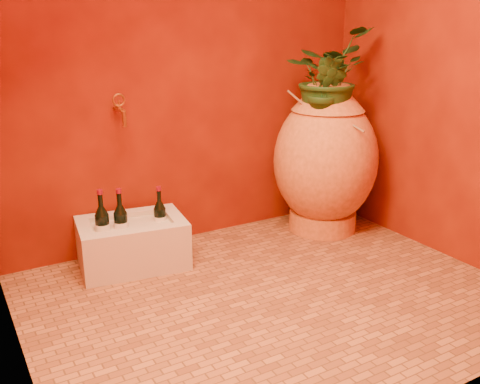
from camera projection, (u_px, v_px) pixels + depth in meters
floor at (273, 296)px, 2.88m from camera, size 2.50×2.50×0.00m
wall_back at (188, 48)px, 3.32m from camera, size 2.50×0.02×2.50m
wall_right at (457, 51)px, 3.09m from camera, size 0.02×2.00×2.50m
amphora at (325, 159)px, 3.66m from camera, size 0.85×0.85×1.02m
stone_basin at (133, 244)px, 3.21m from camera, size 0.67×0.50×0.29m
wine_bottle_a at (160, 218)px, 3.25m from camera, size 0.08×0.08×0.31m
wine_bottle_b at (121, 224)px, 3.12m from camera, size 0.08×0.08×0.34m
wine_bottle_c at (103, 226)px, 3.08m from camera, size 0.08×0.08×0.35m
wall_tap at (120, 108)px, 3.11m from camera, size 0.08×0.17×0.18m
plant_main at (327, 76)px, 3.49m from camera, size 0.71×0.68×0.62m
plant_side at (327, 91)px, 3.39m from camera, size 0.31×0.32×0.45m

